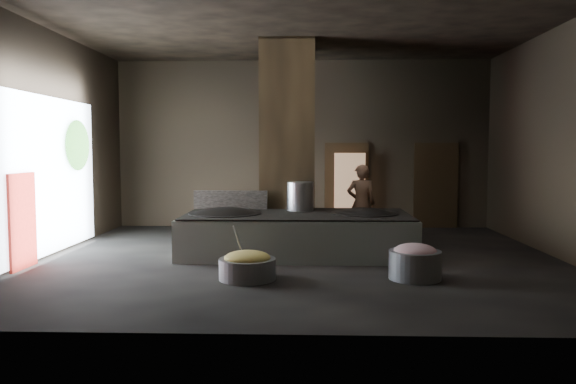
{
  "coord_description": "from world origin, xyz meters",
  "views": [
    {
      "loc": [
        0.15,
        -10.75,
        2.11
      ],
      "look_at": [
        -0.25,
        0.57,
        1.25
      ],
      "focal_mm": 35.0,
      "sensor_mm": 36.0,
      "label": 1
    }
  ],
  "objects_px": {
    "cook": "(361,204)",
    "veg_basin": "(247,269)",
    "hearth_platform": "(297,235)",
    "wok_right": "(364,217)",
    "meat_basin": "(415,265)",
    "stock_pot": "(300,196)",
    "wok_left": "(225,217)"
  },
  "relations": [
    {
      "from": "hearth_platform",
      "to": "wok_right",
      "type": "xyz_separation_m",
      "value": [
        1.35,
        0.05,
        0.35
      ]
    },
    {
      "from": "veg_basin",
      "to": "meat_basin",
      "type": "xyz_separation_m",
      "value": [
        2.73,
        0.11,
        0.06
      ]
    },
    {
      "from": "hearth_platform",
      "to": "wok_left",
      "type": "bearing_deg",
      "value": -177.39
    },
    {
      "from": "wok_right",
      "to": "meat_basin",
      "type": "bearing_deg",
      "value": -74.19
    },
    {
      "from": "hearth_platform",
      "to": "cook",
      "type": "distance_m",
      "value": 2.14
    },
    {
      "from": "stock_pot",
      "to": "wok_left",
      "type": "bearing_deg",
      "value": -158.2
    },
    {
      "from": "stock_pot",
      "to": "veg_basin",
      "type": "relative_size",
      "value": 0.64
    },
    {
      "from": "hearth_platform",
      "to": "veg_basin",
      "type": "xyz_separation_m",
      "value": [
        -0.77,
        -2.21,
        -0.23
      ]
    },
    {
      "from": "veg_basin",
      "to": "wok_left",
      "type": "bearing_deg",
      "value": 107.43
    },
    {
      "from": "stock_pot",
      "to": "veg_basin",
      "type": "bearing_deg",
      "value": -106.59
    },
    {
      "from": "wok_left",
      "to": "veg_basin",
      "type": "height_order",
      "value": "wok_left"
    },
    {
      "from": "stock_pot",
      "to": "cook",
      "type": "xyz_separation_m",
      "value": [
        1.37,
        0.97,
        -0.24
      ]
    },
    {
      "from": "cook",
      "to": "meat_basin",
      "type": "xyz_separation_m",
      "value": [
        0.54,
        -3.62,
        -0.65
      ]
    },
    {
      "from": "wok_left",
      "to": "cook",
      "type": "height_order",
      "value": "cook"
    },
    {
      "from": "hearth_platform",
      "to": "veg_basin",
      "type": "height_order",
      "value": "hearth_platform"
    },
    {
      "from": "cook",
      "to": "meat_basin",
      "type": "relative_size",
      "value": 2.09
    },
    {
      "from": "wok_right",
      "to": "cook",
      "type": "bearing_deg",
      "value": 87.23
    },
    {
      "from": "hearth_platform",
      "to": "cook",
      "type": "bearing_deg",
      "value": 47.52
    },
    {
      "from": "veg_basin",
      "to": "stock_pot",
      "type": "bearing_deg",
      "value": 73.41
    },
    {
      "from": "hearth_platform",
      "to": "wok_left",
      "type": "height_order",
      "value": "wok_left"
    },
    {
      "from": "wok_left",
      "to": "wok_right",
      "type": "relative_size",
      "value": 1.07
    },
    {
      "from": "hearth_platform",
      "to": "veg_basin",
      "type": "bearing_deg",
      "value": -108.63
    },
    {
      "from": "wok_right",
      "to": "cook",
      "type": "height_order",
      "value": "cook"
    },
    {
      "from": "wok_left",
      "to": "meat_basin",
      "type": "relative_size",
      "value": 1.69
    },
    {
      "from": "wok_right",
      "to": "stock_pot",
      "type": "xyz_separation_m",
      "value": [
        -1.3,
        0.5,
        0.38
      ]
    },
    {
      "from": "hearth_platform",
      "to": "meat_basin",
      "type": "distance_m",
      "value": 2.87
    },
    {
      "from": "hearth_platform",
      "to": "stock_pot",
      "type": "bearing_deg",
      "value": 85.44
    },
    {
      "from": "cook",
      "to": "veg_basin",
      "type": "relative_size",
      "value": 1.91
    },
    {
      "from": "hearth_platform",
      "to": "stock_pot",
      "type": "xyz_separation_m",
      "value": [
        0.05,
        0.55,
        0.73
      ]
    },
    {
      "from": "wok_left",
      "to": "wok_right",
      "type": "xyz_separation_m",
      "value": [
        2.8,
        0.1,
        0.0
      ]
    },
    {
      "from": "wok_right",
      "to": "veg_basin",
      "type": "relative_size",
      "value": 1.44
    },
    {
      "from": "veg_basin",
      "to": "meat_basin",
      "type": "distance_m",
      "value": 2.73
    }
  ]
}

